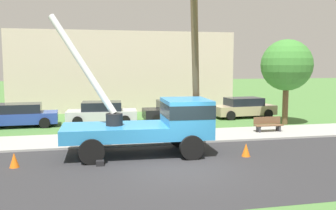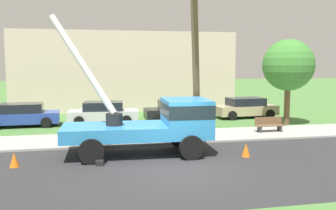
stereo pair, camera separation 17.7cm
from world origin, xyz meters
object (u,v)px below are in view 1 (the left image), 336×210
parked_sedan_blue (20,115)px  roadside_tree_near (287,65)px  traffic_cone_ahead (246,150)px  utility_truck (156,122)px  parked_sedan_black (176,111)px  parked_sedan_silver (102,113)px  leaning_utility_pole (195,49)px  park_bench (268,125)px  traffic_cone_curbside (190,141)px  parked_sedan_tan (244,108)px  traffic_cone_behind (14,160)px

parked_sedan_blue → roadside_tree_near: (16.28, -2.70, 3.02)m
traffic_cone_ahead → parked_sedan_blue: parked_sedan_blue is taller
utility_truck → parked_sedan_black: utility_truck is taller
parked_sedan_silver → leaning_utility_pole: bearing=-62.8°
traffic_cone_ahead → roadside_tree_near: roadside_tree_near is taller
parked_sedan_black → park_bench: size_ratio=2.76×
leaning_utility_pole → traffic_cone_curbside: (-0.21, -0.03, -4.23)m
parked_sedan_silver → roadside_tree_near: 12.07m
parked_sedan_black → parked_sedan_tan: (5.12, 0.68, 0.00)m
traffic_cone_curbside → parked_sedan_blue: parked_sedan_blue is taller
parked_sedan_blue → parked_sedan_black: 9.84m
traffic_cone_behind → parked_sedan_blue: 9.61m
leaning_utility_pole → roadside_tree_near: 8.93m
traffic_cone_curbside → roadside_tree_near: bearing=32.7°
traffic_cone_ahead → traffic_cone_behind: same height
traffic_cone_ahead → roadside_tree_near: 9.86m
parked_sedan_blue → parked_sedan_black: size_ratio=1.01×
traffic_cone_curbside → traffic_cone_behind: bearing=-165.5°
parked_sedan_tan → park_bench: 6.02m
leaning_utility_pole → parked_sedan_tan: (6.12, 8.27, -3.80)m
traffic_cone_curbside → roadside_tree_near: size_ratio=0.10×
parked_sedan_blue → traffic_cone_curbside: bearing=-41.4°
utility_truck → leaning_utility_pole: 3.82m
traffic_cone_behind → parked_sedan_black: (8.59, 9.53, 0.43)m
leaning_utility_pole → parked_sedan_silver: (-3.92, 7.63, -3.80)m
parked_sedan_blue → parked_sedan_tan: (14.96, 0.69, 0.00)m
traffic_cone_behind → traffic_cone_curbside: 7.63m
traffic_cone_behind → park_bench: 13.28m
parked_sedan_silver → park_bench: parked_sedan_silver is taller
traffic_cone_curbside → parked_sedan_silver: parked_sedan_silver is taller
traffic_cone_curbside → parked_sedan_black: bearing=81.0°
parked_sedan_blue → parked_sedan_black: (9.84, 0.01, 0.00)m
parked_sedan_black → park_bench: bearing=-52.7°
leaning_utility_pole → parked_sedan_black: size_ratio=1.99×
parked_sedan_silver → parked_sedan_black: bearing=-0.5°
leaning_utility_pole → roadside_tree_near: leaning_utility_pole is taller
parked_sedan_blue → park_bench: parked_sedan_blue is taller
traffic_cone_curbside → roadside_tree_near: roadside_tree_near is taller
leaning_utility_pole → traffic_cone_ahead: 5.05m
traffic_cone_behind → parked_sedan_black: size_ratio=0.13×
traffic_cone_behind → roadside_tree_near: (15.02, 6.82, 3.45)m
traffic_cone_ahead → traffic_cone_behind: (-9.17, 0.32, 0.00)m
parked_sedan_tan → traffic_cone_curbside: bearing=-127.3°
utility_truck → parked_sedan_silver: (-1.93, 8.63, -0.70)m
traffic_cone_behind → parked_sedan_silver: bearing=69.0°
traffic_cone_ahead → traffic_cone_behind: 9.18m
utility_truck → traffic_cone_ahead: bearing=-19.4°
leaning_utility_pole → parked_sedan_black: (0.99, 7.59, -3.80)m
parked_sedan_black → traffic_cone_behind: bearing=-132.0°
leaning_utility_pole → traffic_cone_behind: bearing=-165.7°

